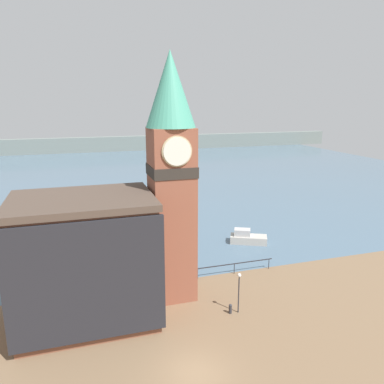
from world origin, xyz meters
TOP-DOWN VIEW (x-y plane):
  - ground_plane at (0.00, 0.00)m, footprint 160.00×160.00m
  - water at (0.00, 72.59)m, footprint 160.00×120.00m
  - far_shoreline at (0.00, 112.59)m, footprint 180.00×3.00m
  - pier_railing at (8.11, 12.34)m, footprint 8.36×0.08m
  - clock_tower at (1.18, 10.11)m, footprint 4.03×4.03m
  - pier_building at (-6.15, 8.40)m, footprint 10.66×8.00m
  - boat_near at (12.99, 19.61)m, footprint 4.74×3.55m
  - mooring_bollard_near at (4.87, 5.72)m, footprint 0.27×0.27m
  - lamp_post at (5.55, 5.66)m, footprint 0.32×0.32m

SIDE VIEW (x-z plane):
  - water at x=0.00m, z-range 0.00..0.00m
  - ground_plane at x=0.00m, z-range 0.00..0.00m
  - mooring_bollard_near at x=4.87m, z-range 0.04..0.87m
  - boat_near at x=12.99m, z-range -0.22..1.51m
  - pier_railing at x=8.11m, z-range 0.39..1.48m
  - lamp_post at x=5.55m, z-range 0.73..4.21m
  - far_shoreline at x=0.00m, z-range 0.00..5.00m
  - pier_building at x=-6.15m, z-range 0.02..10.00m
  - clock_tower at x=1.18m, z-range 0.66..21.46m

